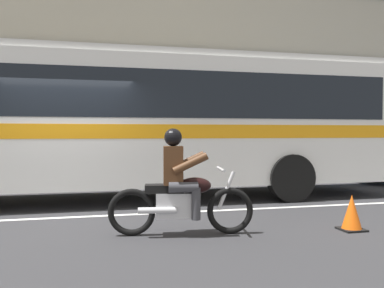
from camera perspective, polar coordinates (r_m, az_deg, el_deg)
name	(u,v)px	position (r m, az deg, el deg)	size (l,w,h in m)	color
ground_plane	(68,212)	(8.51, -16.39, -8.71)	(60.00, 60.00, 0.00)	#2B2B2D
sidewalk_curb	(75,179)	(13.55, -15.45, -4.58)	(28.00, 3.80, 0.15)	#B7B2A8
lane_center_stripe	(66,217)	(7.92, -16.58, -9.44)	(26.60, 0.14, 0.01)	silver
office_building_facade	(76,19)	(16.27, -15.36, 15.86)	(28.00, 0.89, 11.08)	gray
transit_bus	(132,116)	(9.62, -8.06, 3.78)	(12.05, 2.71, 3.22)	white
motorcycle_with_rider	(180,190)	(6.25, -1.58, -6.25)	(2.13, 0.69, 1.56)	black
fire_hydrant	(9,169)	(12.42, -23.40, -3.14)	(0.22, 0.30, 0.75)	gold
traffic_cone	(352,214)	(7.04, 20.68, -8.75)	(0.36, 0.36, 0.55)	#EA590F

